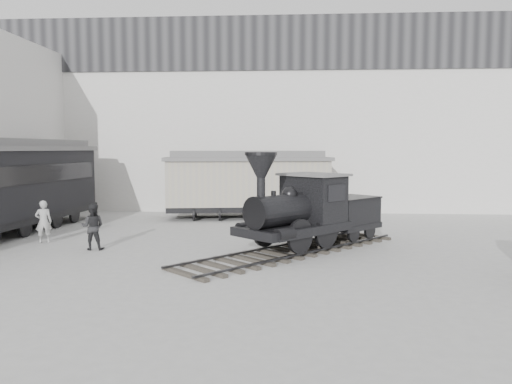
# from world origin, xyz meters

# --- Properties ---
(ground) EXTENTS (90.00, 90.00, 0.00)m
(ground) POSITION_xyz_m (0.00, 0.00, 0.00)
(ground) COLOR #9E9E9B
(north_wall) EXTENTS (34.00, 2.51, 11.00)m
(north_wall) POSITION_xyz_m (0.00, 14.98, 5.55)
(north_wall) COLOR silver
(north_wall) RESTS_ON ground
(locomotive) EXTENTS (8.21, 8.57, 3.44)m
(locomotive) POSITION_xyz_m (2.58, 3.40, 1.27)
(locomotive) COLOR #2B2522
(locomotive) RESTS_ON ground
(boxcar) EXTENTS (8.91, 3.83, 3.54)m
(boxcar) POSITION_xyz_m (-0.20, 11.54, 1.85)
(boxcar) COLOR black
(boxcar) RESTS_ON ground
(visitor_a) EXTENTS (0.71, 0.61, 1.66)m
(visitor_a) POSITION_xyz_m (-7.55, 4.08, 0.83)
(visitor_a) COLOR #AFAFAD
(visitor_a) RESTS_ON ground
(visitor_b) EXTENTS (0.87, 0.70, 1.68)m
(visitor_b) POSITION_xyz_m (-5.15, 2.94, 0.84)
(visitor_b) COLOR #262627
(visitor_b) RESTS_ON ground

